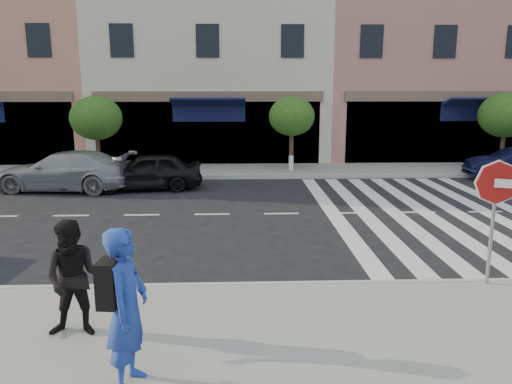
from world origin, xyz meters
name	(u,v)px	position (x,y,z in m)	size (l,w,h in m)	color
ground	(203,263)	(0.00, 0.00, 0.00)	(120.00, 120.00, 0.00)	black
sidewalk_near	(184,355)	(0.00, -3.75, 0.07)	(60.00, 4.50, 0.15)	gray
sidewalk_far	(220,171)	(0.00, 11.00, 0.07)	(60.00, 3.00, 0.15)	gray
building_west_mid	(4,17)	(-11.00, 17.00, 7.00)	(10.00, 9.00, 14.00)	tan
building_centre	(213,48)	(-0.50, 17.00, 5.50)	(11.00, 9.00, 11.00)	beige
building_east_mid	(442,29)	(11.50, 17.00, 6.50)	(13.00, 9.00, 13.00)	#AD7367
street_tree_wb	(96,118)	(-5.00, 10.80, 2.31)	(2.10, 2.10, 3.06)	#473323
street_tree_c	(292,117)	(3.00, 10.80, 2.36)	(1.90, 1.90, 3.04)	#473323
street_tree_ea	(505,115)	(12.00, 10.80, 2.39)	(2.20, 2.20, 3.19)	#473323
stop_sign	(496,194)	(5.19, -1.67, 1.80)	(0.73, 0.36, 2.24)	gray
photographer	(127,308)	(-0.54, -4.51, 1.12)	(0.70, 0.46, 1.93)	#223D9C
walker	(74,279)	(-1.55, -3.26, 0.99)	(0.82, 0.64, 1.68)	black
car_far_left	(65,171)	(-5.32, 7.60, 0.69)	(1.94, 4.76, 1.38)	gray
car_far_mid	(147,171)	(-2.45, 7.60, 0.65)	(1.54, 3.82, 1.30)	black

